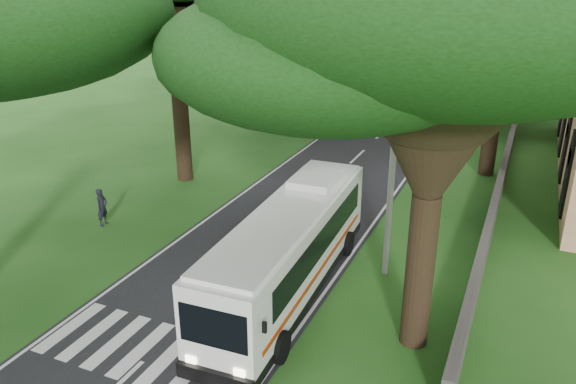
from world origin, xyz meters
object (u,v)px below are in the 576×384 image
coach_bus (290,248)px  distant_car_c (456,64)px  pole_near (392,176)px  pole_mid (464,84)px  pedestrian (102,207)px  distant_car_a (388,106)px  pole_far (492,48)px

coach_bus → distant_car_c: coach_bus is taller
pole_near → pole_mid: size_ratio=1.00×
coach_bus → pedestrian: coach_bus is taller
distant_car_a → distant_car_c: 24.92m
distant_car_a → pedestrian: (-6.90, -27.24, 0.21)m
pole_mid → pole_far: size_ratio=1.00×
pole_mid → distant_car_a: (-6.63, 6.31, -3.47)m
distant_car_a → pole_near: bearing=115.9°
pole_far → pedestrian: (-13.53, -40.94, -3.26)m
pole_mid → distant_car_c: size_ratio=1.54×
distant_car_c → distant_car_a: bearing=73.3°
pole_near → coach_bus: size_ratio=0.68×
pole_far → pedestrian: pole_far is taller
pole_near → coach_bus: 4.70m
pole_near → pedestrian: pole_near is taller
distant_car_c → pedestrian: 52.84m
coach_bus → distant_car_a: (-3.67, 29.12, -1.15)m
pole_near → coach_bus: pole_near is taller
pole_far → coach_bus: pole_far is taller
pedestrian → pole_mid: bearing=-38.2°
pedestrian → coach_bus: bearing=-105.4°
distant_car_a → pole_far: bearing=-104.0°
pole_far → distant_car_c: size_ratio=1.54×
pole_far → distant_car_c: bearing=112.8°
pedestrian → distant_car_a: bearing=-19.6°
distant_car_c → pole_mid: bearing=86.3°
pole_mid → pedestrian: size_ratio=4.36×
pole_far → distant_car_c: pole_far is taller
distant_car_a → distant_car_c: size_ratio=0.77×
pole_far → distant_car_c: 12.57m
coach_bus → pole_mid: bearing=80.3°
distant_car_a → pedestrian: size_ratio=2.17×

